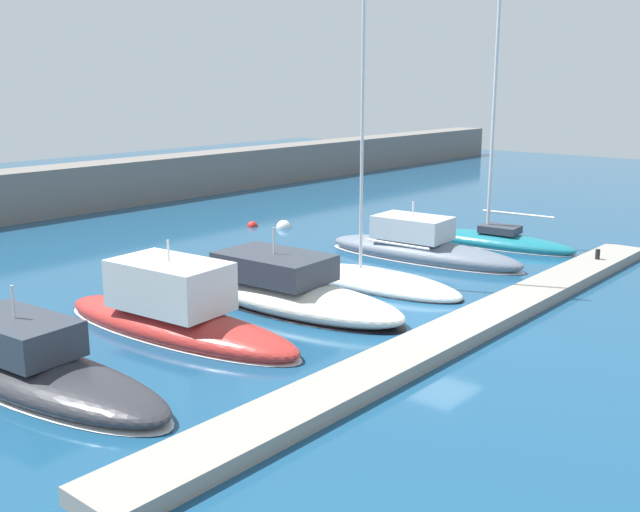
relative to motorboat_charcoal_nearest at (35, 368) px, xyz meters
name	(u,v)px	position (x,y,z in m)	size (l,w,h in m)	color
ground_plane	(437,321)	(11.72, -5.39, -0.46)	(120.00, 120.00, 0.00)	navy
dock_pier	(473,324)	(11.72, -6.76, -0.25)	(29.05, 1.75, 0.41)	gray
breakwater_seawall	(9,196)	(11.72, 23.78, 0.99)	(108.00, 2.91, 2.90)	slate
motorboat_charcoal_nearest	(35,368)	(0.00, 0.00, 0.00)	(3.64, 9.98, 2.91)	#2D2D33
motorboat_red_second	(173,313)	(5.18, 0.58, 0.20)	(3.55, 10.22, 3.42)	#B72D28
motorboat_ivory_third	(290,291)	(9.74, -0.37, 0.10)	(3.62, 9.38, 3.11)	silver
sailboat_white_fourth	(378,281)	(14.03, -1.18, -0.26)	(2.80, 7.65, 15.08)	white
motorboat_slate_fifth	(420,248)	(19.18, 0.16, 0.05)	(3.24, 9.95, 2.94)	slate
sailboat_teal_sixth	(494,239)	(23.91, -1.14, -0.12)	(2.93, 8.41, 14.42)	#19707F
mooring_buoy_white	(284,228)	(20.51, 10.04, -0.46)	(0.86, 0.86, 0.86)	white
mooring_buoy_red	(252,226)	(19.62, 11.62, -0.46)	(0.61, 0.61, 0.61)	red
dock_bollard	(598,254)	(22.64, -6.76, 0.17)	(0.20, 0.20, 0.44)	black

